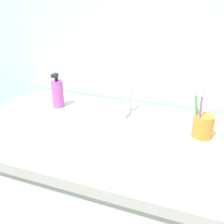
% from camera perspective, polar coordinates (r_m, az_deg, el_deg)
% --- Properties ---
extents(tiled_wall_back, '(2.48, 0.04, 2.40)m').
position_cam_1_polar(tiled_wall_back, '(1.27, 7.77, 18.63)').
color(tiled_wall_back, silver).
rests_on(tiled_wall_back, ground).
extents(vanity_counter, '(1.28, 0.67, 0.82)m').
position_cam_1_polar(vanity_counter, '(1.28, 1.36, -20.76)').
color(vanity_counter, silver).
rests_on(vanity_counter, ground).
extents(sink_basin, '(0.50, 0.50, 0.11)m').
position_cam_1_polar(sink_basin, '(1.03, -0.61, -7.22)').
color(sink_basin, white).
rests_on(sink_basin, vanity_counter).
extents(faucet, '(0.02, 0.16, 0.14)m').
position_cam_1_polar(faucet, '(1.18, 3.62, 3.02)').
color(faucet, silver).
rests_on(faucet, sink_basin).
extents(toothbrush_cup, '(0.08, 0.08, 0.09)m').
position_cam_1_polar(toothbrush_cup, '(1.04, 19.42, -2.95)').
color(toothbrush_cup, orange).
rests_on(toothbrush_cup, vanity_counter).
extents(toothbrush_white, '(0.02, 0.06, 0.19)m').
position_cam_1_polar(toothbrush_white, '(1.05, 20.23, 1.33)').
color(toothbrush_white, white).
rests_on(toothbrush_white, toothbrush_cup).
extents(toothbrush_yellow, '(0.04, 0.05, 0.17)m').
position_cam_1_polar(toothbrush_yellow, '(1.04, 18.35, 0.59)').
color(toothbrush_yellow, yellow).
rests_on(toothbrush_yellow, toothbrush_cup).
extents(toothbrush_purple, '(0.02, 0.03, 0.19)m').
position_cam_1_polar(toothbrush_purple, '(0.99, 18.94, 0.16)').
color(toothbrush_purple, purple).
rests_on(toothbrush_purple, toothbrush_cup).
extents(toothbrush_green, '(0.04, 0.04, 0.19)m').
position_cam_1_polar(toothbrush_green, '(1.00, 18.08, 0.42)').
color(toothbrush_green, green).
rests_on(toothbrush_green, toothbrush_cup).
extents(soap_dispenser, '(0.06, 0.06, 0.17)m').
position_cam_1_polar(soap_dispenser, '(1.28, -11.91, 4.08)').
color(soap_dispenser, '#B24CA5').
rests_on(soap_dispenser, vanity_counter).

